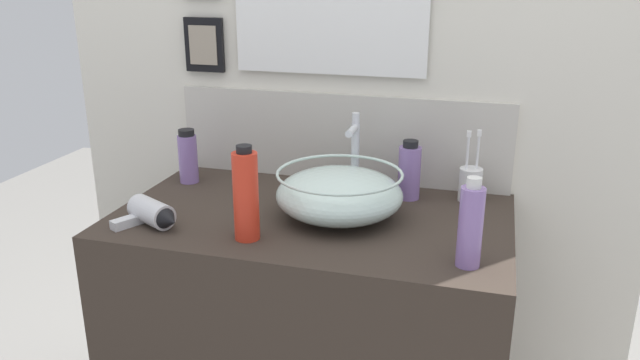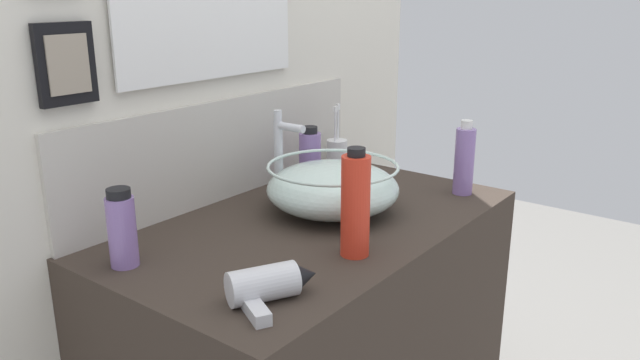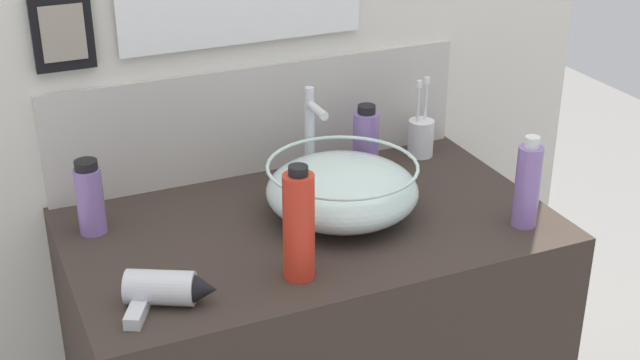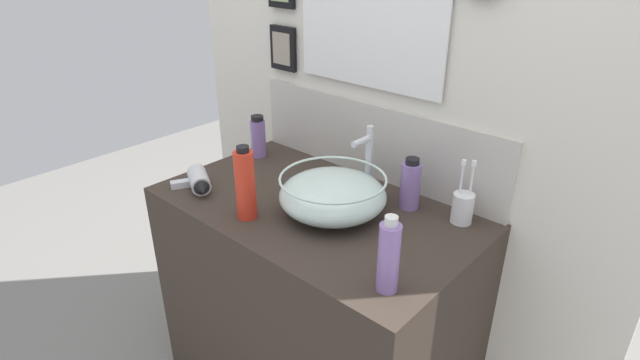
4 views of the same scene
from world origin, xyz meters
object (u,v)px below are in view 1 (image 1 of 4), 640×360
(lotion_bottle, at_px, (188,157))
(spray_bottle, at_px, (409,171))
(toothbrush_cup, at_px, (470,183))
(soap_dispenser, at_px, (246,195))
(glass_bowl_sink, at_px, (339,194))
(faucet, at_px, (355,150))
(hair_drier, at_px, (153,214))
(shampoo_bottle, at_px, (471,226))

(lotion_bottle, height_order, spray_bottle, spray_bottle)
(toothbrush_cup, bearing_deg, soap_dispenser, -140.58)
(spray_bottle, bearing_deg, glass_bowl_sink, -128.19)
(glass_bowl_sink, relative_size, faucet, 1.37)
(hair_drier, xyz_separation_m, spray_bottle, (0.60, 0.39, 0.05))
(lotion_bottle, relative_size, shampoo_bottle, 0.80)
(hair_drier, xyz_separation_m, toothbrush_cup, (0.77, 0.41, 0.02))
(glass_bowl_sink, height_order, lotion_bottle, lotion_bottle)
(hair_drier, bearing_deg, faucet, 38.83)
(faucet, bearing_deg, soap_dispenser, -116.60)
(toothbrush_cup, height_order, spray_bottle, toothbrush_cup)
(lotion_bottle, xyz_separation_m, shampoo_bottle, (0.87, -0.35, 0.02))
(hair_drier, bearing_deg, toothbrush_cup, 28.07)
(glass_bowl_sink, bearing_deg, soap_dispenser, -133.47)
(faucet, relative_size, hair_drier, 1.27)
(hair_drier, distance_m, spray_bottle, 0.72)
(glass_bowl_sink, xyz_separation_m, lotion_bottle, (-0.52, 0.15, 0.01))
(soap_dispenser, bearing_deg, faucet, 63.40)
(faucet, bearing_deg, glass_bowl_sink, -90.00)
(lotion_bottle, distance_m, shampoo_bottle, 0.93)
(toothbrush_cup, distance_m, soap_dispenser, 0.66)
(toothbrush_cup, bearing_deg, shampoo_bottle, -87.31)
(spray_bottle, height_order, soap_dispenser, soap_dispenser)
(hair_drier, height_order, soap_dispenser, soap_dispenser)
(hair_drier, height_order, spray_bottle, spray_bottle)
(lotion_bottle, bearing_deg, glass_bowl_sink, -16.42)
(faucet, distance_m, hair_drier, 0.58)
(toothbrush_cup, bearing_deg, hair_drier, -151.93)
(hair_drier, height_order, lotion_bottle, lotion_bottle)
(shampoo_bottle, height_order, soap_dispenser, soap_dispenser)
(faucet, bearing_deg, shampoo_bottle, -46.70)
(hair_drier, distance_m, shampoo_bottle, 0.80)
(lotion_bottle, bearing_deg, soap_dispenser, -45.94)
(faucet, distance_m, shampoo_bottle, 0.51)
(hair_drier, relative_size, shampoo_bottle, 0.93)
(lotion_bottle, xyz_separation_m, spray_bottle, (0.68, 0.05, 0.00))
(toothbrush_cup, xyz_separation_m, lotion_bottle, (-0.85, -0.07, 0.03))
(glass_bowl_sink, bearing_deg, faucet, 90.00)
(glass_bowl_sink, xyz_separation_m, spray_bottle, (0.16, 0.20, 0.01))
(glass_bowl_sink, relative_size, spray_bottle, 1.96)
(hair_drier, bearing_deg, soap_dispenser, -1.46)
(faucet, relative_size, spray_bottle, 1.43)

